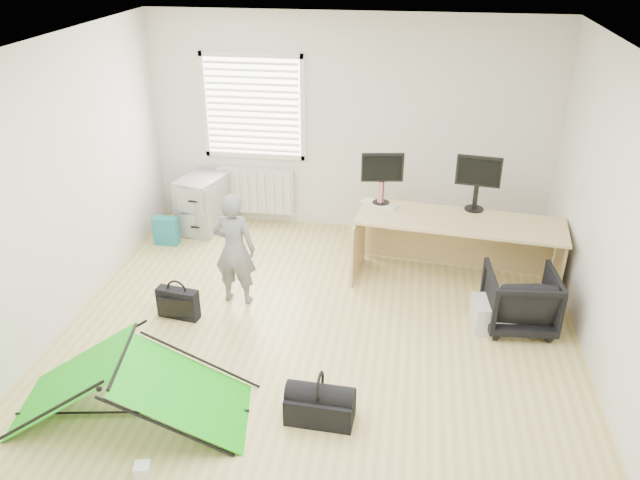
# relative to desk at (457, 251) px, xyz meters

# --- Properties ---
(ground) EXTENTS (5.50, 5.50, 0.00)m
(ground) POSITION_rel_desk_xyz_m (-1.35, -1.49, -0.38)
(ground) COLOR tan
(ground) RESTS_ON ground
(back_wall) EXTENTS (5.00, 0.02, 2.70)m
(back_wall) POSITION_rel_desk_xyz_m (-1.35, 1.26, 0.97)
(back_wall) COLOR silver
(back_wall) RESTS_ON ground
(window) EXTENTS (1.20, 0.06, 1.20)m
(window) POSITION_rel_desk_xyz_m (-2.55, 1.22, 1.17)
(window) COLOR silver
(window) RESTS_ON back_wall
(radiator) EXTENTS (1.00, 0.12, 0.60)m
(radiator) POSITION_rel_desk_xyz_m (-2.55, 1.18, 0.07)
(radiator) COLOR silver
(radiator) RESTS_ON back_wall
(desk) EXTENTS (2.26, 0.94, 0.75)m
(desk) POSITION_rel_desk_xyz_m (0.00, 0.00, 0.00)
(desk) COLOR tan
(desk) RESTS_ON ground
(filing_cabinet) EXTENTS (0.61, 0.72, 0.72)m
(filing_cabinet) POSITION_rel_desk_xyz_m (-3.18, 0.85, -0.01)
(filing_cabinet) COLOR #9EA1A3
(filing_cabinet) RESTS_ON ground
(monitor_left) EXTENTS (0.47, 0.17, 0.44)m
(monitor_left) POSITION_rel_desk_xyz_m (-0.87, 0.30, 0.60)
(monitor_left) COLOR black
(monitor_left) RESTS_ON desk
(monitor_right) EXTENTS (0.49, 0.17, 0.46)m
(monitor_right) POSITION_rel_desk_xyz_m (0.16, 0.30, 0.61)
(monitor_right) COLOR black
(monitor_right) RESTS_ON desk
(keyboard) EXTENTS (0.45, 0.31, 0.02)m
(keyboard) POSITION_rel_desk_xyz_m (-0.89, 0.28, 0.39)
(keyboard) COLOR beige
(keyboard) RESTS_ON desk
(thermos) EXTENTS (0.09, 0.09, 0.27)m
(thermos) POSITION_rel_desk_xyz_m (-0.87, 0.31, 0.51)
(thermos) COLOR #C66F6E
(thermos) RESTS_ON desk
(office_chair) EXTENTS (0.70, 0.72, 0.61)m
(office_chair) POSITION_rel_desk_xyz_m (0.58, -0.79, -0.07)
(office_chair) COLOR black
(office_chair) RESTS_ON ground
(person) EXTENTS (0.46, 0.32, 1.22)m
(person) POSITION_rel_desk_xyz_m (-2.28, -0.76, 0.23)
(person) COLOR slate
(person) RESTS_ON ground
(kite) EXTENTS (2.02, 1.15, 0.59)m
(kite) POSITION_rel_desk_xyz_m (-2.67, -2.57, -0.08)
(kite) COLOR #14B411
(kite) RESTS_ON ground
(storage_crate) EXTENTS (0.56, 0.42, 0.29)m
(storage_crate) POSITION_rel_desk_xyz_m (0.40, -0.85, -0.23)
(storage_crate) COLOR silver
(storage_crate) RESTS_ON ground
(tote_bag) EXTENTS (0.30, 0.13, 0.36)m
(tote_bag) POSITION_rel_desk_xyz_m (-3.51, 0.37, -0.20)
(tote_bag) COLOR #1C727D
(tote_bag) RESTS_ON ground
(laptop_bag) EXTENTS (0.44, 0.19, 0.32)m
(laptop_bag) POSITION_rel_desk_xyz_m (-2.79, -1.16, -0.22)
(laptop_bag) COLOR black
(laptop_bag) RESTS_ON ground
(white_box) EXTENTS (0.13, 0.13, 0.11)m
(white_box) POSITION_rel_desk_xyz_m (-2.32, -3.17, -0.32)
(white_box) COLOR silver
(white_box) RESTS_ON ground
(duffel_bag) EXTENTS (0.56, 0.30, 0.24)m
(duffel_bag) POSITION_rel_desk_xyz_m (-1.15, -2.40, -0.26)
(duffel_bag) COLOR black
(duffel_bag) RESTS_ON ground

